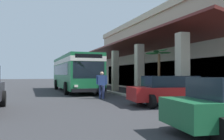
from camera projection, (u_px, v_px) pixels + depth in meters
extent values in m
plane|color=#2D2D30|center=(157.00, 90.00, 24.47)|extent=(120.00, 120.00, 0.00)
cube|color=#9E998E|center=(105.00, 91.00, 22.33)|extent=(31.49, 0.50, 0.12)
cube|color=#B2A88E|center=(194.00, 57.00, 25.50)|extent=(26.25, 11.55, 6.76)
cube|color=#C0B59A|center=(194.00, 21.00, 25.56)|extent=(26.55, 11.85, 0.60)
cube|color=#B2A88E|center=(89.00, 72.00, 32.62)|extent=(0.55, 0.55, 3.72)
cube|color=#B2A88E|center=(100.00, 71.00, 27.65)|extent=(0.55, 0.55, 3.72)
cube|color=#B2A88E|center=(115.00, 71.00, 22.68)|extent=(0.55, 0.55, 3.72)
cube|color=#B2A88E|center=(139.00, 70.00, 17.71)|extent=(0.55, 0.55, 3.72)
cube|color=#B2A88E|center=(182.00, 68.00, 12.74)|extent=(0.55, 0.55, 3.72)
cube|color=#5B1E19|center=(128.00, 48.00, 23.14)|extent=(26.25, 3.16, 0.82)
cube|color=#19232D|center=(144.00, 76.00, 23.62)|extent=(22.05, 0.08, 2.40)
cube|color=#196638|center=(74.00, 72.00, 22.17)|extent=(11.01, 2.61, 2.75)
cube|color=silver|center=(75.00, 62.00, 22.19)|extent=(11.03, 2.63, 0.36)
cube|color=#19232D|center=(74.00, 70.00, 22.46)|extent=(9.25, 2.63, 0.90)
cube|color=#19232D|center=(89.00, 70.00, 17.00)|extent=(0.07, 2.24, 1.20)
cube|color=black|center=(89.00, 56.00, 17.01)|extent=(0.07, 1.94, 0.28)
cube|color=black|center=(89.00, 90.00, 16.86)|extent=(0.21, 2.45, 0.24)
cube|color=silver|center=(101.00, 86.00, 17.23)|extent=(0.06, 0.24, 0.16)
cube|color=silver|center=(76.00, 86.00, 16.65)|extent=(0.06, 0.24, 0.16)
cube|color=silver|center=(72.00, 57.00, 23.61)|extent=(2.41, 1.80, 0.24)
cylinder|color=black|center=(99.00, 88.00, 19.14)|extent=(1.00, 0.30, 1.00)
cylinder|color=black|center=(66.00, 88.00, 18.30)|extent=(1.00, 0.30, 1.00)
cylinder|color=black|center=(81.00, 84.00, 25.48)|extent=(1.00, 0.30, 1.00)
cylinder|color=black|center=(56.00, 85.00, 24.65)|extent=(1.00, 0.30, 1.00)
cylinder|color=black|center=(182.00, 118.00, 6.99)|extent=(0.64, 0.22, 0.64)
cylinder|color=black|center=(224.00, 132.00, 5.23)|extent=(0.64, 0.22, 0.64)
cylinder|color=black|center=(3.00, 99.00, 11.76)|extent=(0.76, 0.26, 0.76)
cube|color=maroon|center=(173.00, 93.00, 12.26)|extent=(2.36, 4.60, 0.66)
cube|color=#19232D|center=(170.00, 81.00, 12.23)|extent=(1.89, 2.65, 0.54)
cylinder|color=black|center=(192.00, 97.00, 13.43)|extent=(0.64, 0.22, 0.64)
cylinder|color=black|center=(211.00, 100.00, 11.66)|extent=(0.64, 0.22, 0.64)
cylinder|color=black|center=(139.00, 98.00, 12.84)|extent=(0.64, 0.22, 0.64)
cylinder|color=black|center=(151.00, 102.00, 11.08)|extent=(0.64, 0.22, 0.64)
cylinder|color=navy|center=(103.00, 92.00, 15.42)|extent=(0.16, 0.16, 0.85)
cylinder|color=navy|center=(100.00, 92.00, 15.65)|extent=(0.16, 0.16, 0.85)
cube|color=#334C8C|center=(102.00, 80.00, 15.55)|extent=(0.31, 0.53, 0.64)
sphere|color=tan|center=(102.00, 73.00, 15.55)|extent=(0.23, 0.23, 0.23)
cylinder|color=#334C8C|center=(107.00, 80.00, 15.54)|extent=(0.09, 0.09, 0.57)
cylinder|color=#334C8C|center=(97.00, 80.00, 15.55)|extent=(0.09, 0.09, 0.57)
cube|color=#4C4742|center=(159.00, 95.00, 15.50)|extent=(0.96, 0.96, 0.53)
cylinder|color=#332319|center=(159.00, 90.00, 15.51)|extent=(0.82, 0.82, 0.02)
cylinder|color=brown|center=(159.00, 72.00, 15.52)|extent=(0.16, 0.16, 2.32)
ellipsoid|color=#1E6028|center=(163.00, 50.00, 15.19)|extent=(0.83, 0.34, 0.15)
ellipsoid|color=#1E6028|center=(165.00, 53.00, 15.56)|extent=(0.43, 0.80, 0.18)
ellipsoid|color=#1E6028|center=(161.00, 53.00, 15.89)|extent=(0.68, 0.75, 0.18)
ellipsoid|color=#1E6028|center=(152.00, 53.00, 15.80)|extent=(0.87, 0.73, 0.18)
ellipsoid|color=#1E6028|center=(156.00, 51.00, 15.27)|extent=(0.57, 0.70, 0.18)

